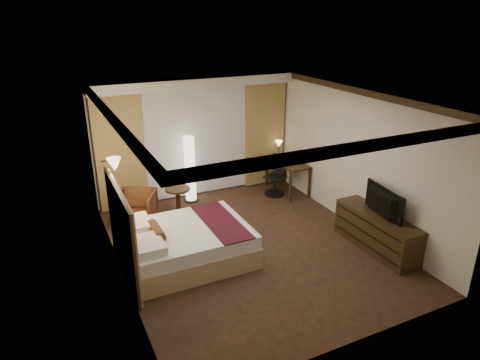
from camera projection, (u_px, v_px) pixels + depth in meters
name	position (u px, v px, depth m)	size (l,w,h in m)	color
floor	(249.00, 246.00, 7.78)	(4.50, 5.50, 0.01)	black
ceiling	(251.00, 98.00, 6.79)	(4.50, 5.50, 0.01)	white
back_wall	(195.00, 137.00, 9.59)	(4.50, 0.02, 2.70)	beige
left_wall	(116.00, 200.00, 6.38)	(0.02, 5.50, 2.70)	beige
right_wall	(355.00, 159.00, 8.19)	(0.02, 5.50, 2.70)	beige
crown_molding	(251.00, 101.00, 6.81)	(4.50, 5.50, 0.12)	black
soffit	(197.00, 82.00, 8.92)	(4.50, 0.50, 0.20)	white
curtain_sheer	(196.00, 142.00, 9.56)	(2.48, 0.04, 2.45)	silver
curtain_left_drape	(120.00, 153.00, 8.83)	(1.00, 0.14, 2.45)	tan
curtain_right_drape	(264.00, 134.00, 10.19)	(1.00, 0.14, 2.45)	tan
wall_sconce	(114.00, 164.00, 7.06)	(0.24, 0.24, 0.24)	white
bed	(187.00, 244.00, 7.25)	(2.06, 1.61, 0.60)	white
headboard	(123.00, 233.00, 6.66)	(0.12, 1.91, 1.50)	tan
armchair	(136.00, 207.00, 8.47)	(0.72, 0.68, 0.74)	#523518
side_table	(178.00, 201.00, 8.95)	(0.52, 0.52, 0.57)	black
floor_lamp	(190.00, 169.00, 9.37)	(0.32, 0.32, 1.50)	white
desk	(287.00, 176.00, 10.02)	(0.55, 1.18, 0.75)	black
desk_lamp	(279.00, 149.00, 10.19)	(0.18, 0.18, 0.34)	#FFD899
office_chair	(275.00, 175.00, 9.79)	(0.46, 0.46, 0.95)	black
dresser	(377.00, 232.00, 7.58)	(0.50, 1.72, 0.67)	black
television	(379.00, 200.00, 7.34)	(0.99, 0.57, 0.13)	black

